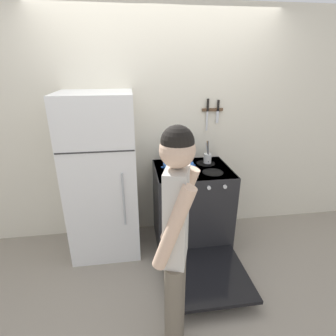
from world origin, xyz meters
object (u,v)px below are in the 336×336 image
at_px(stove_range, 192,208).
at_px(person, 176,241).
at_px(refrigerator, 102,177).
at_px(dutch_oven_pot, 178,169).
at_px(utensil_jar, 208,158).
at_px(tea_kettle, 175,159).

height_order(stove_range, person, person).
bearing_deg(stove_range, person, -108.37).
bearing_deg(refrigerator, dutch_oven_pot, -11.55).
relative_size(refrigerator, dutch_oven_pot, 4.98).
relative_size(stove_range, person, 0.84).
bearing_deg(utensil_jar, person, -113.53).
bearing_deg(dutch_oven_pot, tea_kettle, 87.01).
bearing_deg(tea_kettle, stove_range, -45.77).
bearing_deg(dutch_oven_pot, person, -101.08).
distance_m(stove_range, tea_kettle, 0.59).
distance_m(stove_range, person, 1.36).
bearing_deg(utensil_jar, tea_kettle, -178.95).
height_order(stove_range, utensil_jar, utensil_jar).
distance_m(stove_range, dutch_oven_pot, 0.56).
distance_m(stove_range, utensil_jar, 0.59).
distance_m(tea_kettle, utensil_jar, 0.37).
height_order(tea_kettle, utensil_jar, utensil_jar).
distance_m(refrigerator, tea_kettle, 0.81).
xyz_separation_m(tea_kettle, utensil_jar, (0.37, 0.01, -0.01)).
bearing_deg(stove_range, dutch_oven_pot, -152.33).
relative_size(tea_kettle, utensil_jar, 0.98).
height_order(refrigerator, utensil_jar, refrigerator).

